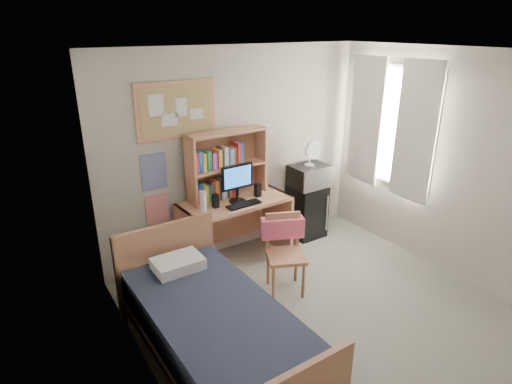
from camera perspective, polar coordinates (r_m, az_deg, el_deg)
floor at (r=4.53m, az=11.84°, el=-17.63°), size 3.60×4.20×0.02m
ceiling at (r=3.55m, az=15.15°, el=17.37°), size 3.60×4.20×0.02m
wall_back at (r=5.42m, az=-2.56°, el=5.25°), size 3.60×0.04×2.60m
wall_left at (r=2.96m, az=-12.57°, el=-9.80°), size 0.04×4.20×2.60m
wall_right at (r=5.23m, az=27.39°, el=2.20°), size 0.04×4.20×2.60m
window_unit at (r=5.78m, az=17.51°, el=8.37°), size 0.10×1.40×1.70m
curtain_left at (r=5.51m, az=20.44°, el=7.42°), size 0.04×0.55×1.70m
curtain_right at (r=6.01m, az=14.43°, el=9.17°), size 0.04×0.55×1.70m
bulletin_board at (r=4.93m, az=-10.59°, el=10.69°), size 0.94×0.03×0.64m
poster_wave at (r=5.00m, az=-13.48°, el=2.65°), size 0.30×0.01×0.42m
poster_japan at (r=5.16m, az=-13.04°, el=-2.29°), size 0.28×0.01×0.36m
desk at (r=5.35m, az=-2.77°, el=-5.19°), size 1.36×0.73×0.83m
desk_chair at (r=4.75m, az=3.98°, el=-8.45°), size 0.59×0.59×0.89m
mini_fridge at (r=6.05m, az=6.74°, el=-2.43°), size 0.45×0.45×0.75m
bed at (r=3.95m, az=-5.33°, el=-18.42°), size 1.08×2.09×0.57m
hutch at (r=5.15m, az=-3.83°, el=3.68°), size 1.02×0.30×0.82m
monitor at (r=5.05m, az=-2.53°, el=1.03°), size 0.42×0.05×0.44m
keyboard at (r=5.02m, az=-1.63°, el=-1.68°), size 0.43×0.16×0.02m
speaker_left at (r=4.95m, az=-5.42°, el=-1.19°), size 0.07×0.07×0.16m
speaker_right at (r=5.25m, az=0.25°, el=0.27°), size 0.07×0.07×0.17m
water_bottle at (r=4.82m, az=-7.05°, el=-1.30°), size 0.08×0.08×0.26m
hoodie at (r=4.81m, az=3.53°, el=-4.75°), size 0.50×0.33×0.23m
microwave at (r=5.85m, az=7.08°, el=2.18°), size 0.51×0.39×0.29m
desk_fan at (r=5.76m, az=7.22°, el=5.07°), size 0.26×0.26×0.32m
pillow at (r=4.31m, az=-10.36°, el=-9.37°), size 0.48×0.34×0.11m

